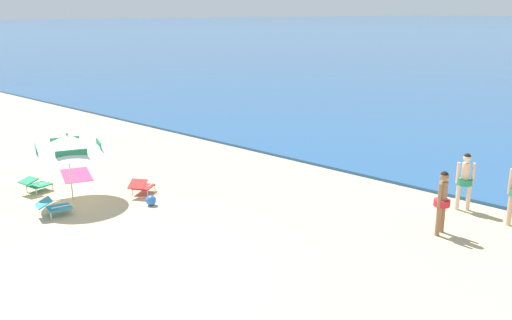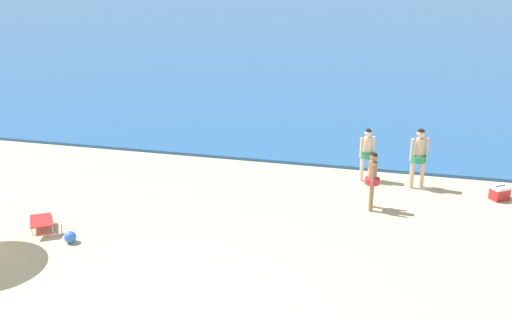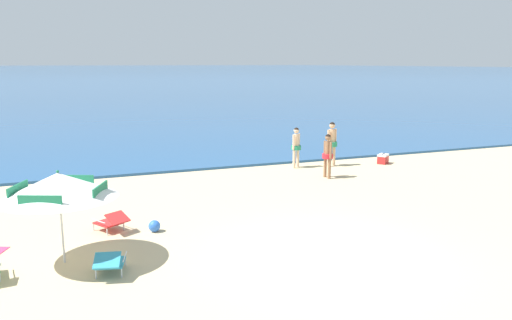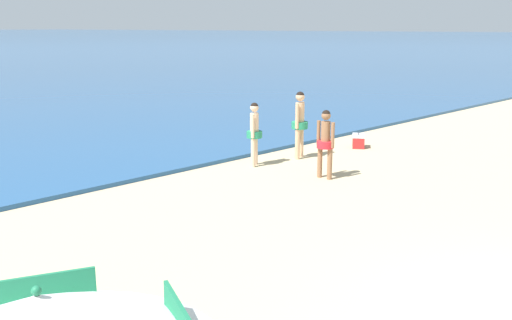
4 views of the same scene
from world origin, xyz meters
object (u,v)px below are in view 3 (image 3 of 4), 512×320
person_standing_beside (328,153)px  beach_ball (154,226)px  beach_umbrella_striped_main (59,186)px  lounge_chair_beside_umbrella (112,221)px  lounge_chair_facing_sea (110,262)px  person_standing_near_shore (296,145)px  cooler_box (383,159)px  person_wading_in (332,141)px

person_standing_beside → beach_ball: 7.84m
beach_umbrella_striped_main → beach_ball: 2.88m
lounge_chair_beside_umbrella → lounge_chair_facing_sea: size_ratio=1.04×
lounge_chair_facing_sea → person_standing_near_shore: bearing=45.3°
lounge_chair_beside_umbrella → person_standing_beside: size_ratio=0.63×
person_standing_near_shore → beach_ball: size_ratio=5.48×
lounge_chair_beside_umbrella → lounge_chair_facing_sea: bearing=-95.8°
beach_umbrella_striped_main → beach_ball: beach_umbrella_striped_main is taller
beach_umbrella_striped_main → cooler_box: bearing=27.1°
lounge_chair_facing_sea → lounge_chair_beside_umbrella: bearing=84.2°
beach_umbrella_striped_main → person_wading_in: (10.20, 6.73, -0.63)m
person_standing_near_shore → person_wading_in: (1.48, -0.23, 0.10)m
person_standing_beside → cooler_box: size_ratio=2.67×
lounge_chair_beside_umbrella → person_standing_near_shore: size_ratio=0.63×
beach_umbrella_striped_main → person_standing_beside: bearing=28.7°
lounge_chair_beside_umbrella → person_standing_near_shore: (7.60, 5.32, 0.66)m
lounge_chair_beside_umbrella → cooler_box: (11.34, 4.74, -0.07)m
person_standing_near_shore → person_standing_beside: size_ratio=1.00×
lounge_chair_facing_sea → person_wading_in: (9.35, 7.73, 0.77)m
person_wading_in → beach_ball: size_ratio=6.09×
lounge_chair_beside_umbrella → beach_umbrella_striped_main: bearing=-124.0°
lounge_chair_facing_sea → person_wading_in: 12.16m
lounge_chair_facing_sea → person_standing_near_shore: 11.21m
lounge_chair_beside_umbrella → person_standing_beside: bearing=22.5°
lounge_chair_facing_sea → person_wading_in: bearing=39.6°
person_wading_in → beach_ball: person_wading_in is taller
lounge_chair_beside_umbrella → beach_ball: 1.07m
beach_umbrella_striped_main → lounge_chair_beside_umbrella: size_ratio=2.42×
lounge_chair_facing_sea → person_wading_in: size_ratio=0.54×
lounge_chair_beside_umbrella → person_wading_in: 10.44m
lounge_chair_facing_sea → person_standing_beside: size_ratio=0.61×
lounge_chair_facing_sea → beach_ball: 2.59m
lounge_chair_facing_sea → cooler_box: (11.61, 7.38, -0.07)m
person_standing_near_shore → cooler_box: size_ratio=2.68×
beach_umbrella_striped_main → person_standing_near_shore: size_ratio=1.53×
person_standing_beside → beach_umbrella_striped_main: bearing=-151.3°
person_standing_beside → lounge_chair_facing_sea: bearing=-144.0°
cooler_box → lounge_chair_facing_sea: bearing=-147.6°
lounge_chair_facing_sea → cooler_box: size_ratio=1.62×
lounge_chair_beside_umbrella → lounge_chair_facing_sea: 2.66m
beach_umbrella_striped_main → lounge_chair_facing_sea: beach_umbrella_striped_main is taller
person_standing_beside → person_standing_near_shore: bearing=97.9°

